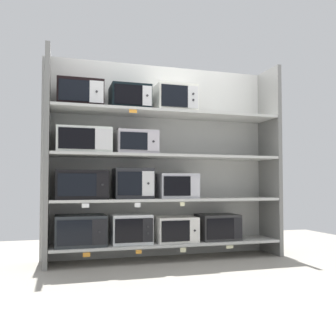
% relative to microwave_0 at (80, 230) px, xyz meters
% --- Properties ---
extents(ground, '(6.60, 6.00, 0.02)m').
position_rel_microwave_0_xyz_m(ground, '(0.98, -1.00, -0.37)').
color(ground, gray).
extents(back_panel, '(2.80, 0.04, 2.30)m').
position_rel_microwave_0_xyz_m(back_panel, '(0.98, 0.26, 0.79)').
color(back_panel, '#B2B2AD').
rests_on(back_panel, ground).
extents(upright_left, '(0.05, 0.47, 2.30)m').
position_rel_microwave_0_xyz_m(upright_left, '(-0.35, 0.00, 0.79)').
color(upright_left, slate).
rests_on(upright_left, ground).
extents(upright_right, '(0.05, 0.47, 2.30)m').
position_rel_microwave_0_xyz_m(upright_right, '(2.31, 0.00, 0.79)').
color(upright_right, slate).
rests_on(upright_right, ground).
extents(shelf_0, '(2.60, 0.47, 0.03)m').
position_rel_microwave_0_xyz_m(shelf_0, '(0.98, 0.00, -0.18)').
color(shelf_0, beige).
rests_on(shelf_0, ground).
extents(microwave_0, '(0.53, 0.43, 0.33)m').
position_rel_microwave_0_xyz_m(microwave_0, '(0.00, 0.00, 0.00)').
color(microwave_0, '#272C2F').
rests_on(microwave_0, shelf_0).
extents(microwave_1, '(0.44, 0.34, 0.32)m').
position_rel_microwave_0_xyz_m(microwave_1, '(0.55, -0.00, -0.00)').
color(microwave_1, silver).
rests_on(microwave_1, shelf_0).
extents(microwave_2, '(0.47, 0.39, 0.28)m').
position_rel_microwave_0_xyz_m(microwave_2, '(1.06, -0.00, -0.02)').
color(microwave_2, silver).
rests_on(microwave_2, shelf_0).
extents(microwave_3, '(0.46, 0.38, 0.30)m').
position_rel_microwave_0_xyz_m(microwave_3, '(1.59, -0.00, -0.01)').
color(microwave_3, '#2C2C2D').
rests_on(microwave_3, shelf_0).
extents(price_tag_0, '(0.07, 0.00, 0.04)m').
position_rel_microwave_0_xyz_m(price_tag_0, '(0.05, -0.24, -0.22)').
color(price_tag_0, orange).
extents(price_tag_1, '(0.06, 0.00, 0.04)m').
position_rel_microwave_0_xyz_m(price_tag_1, '(0.59, -0.24, -0.22)').
color(price_tag_1, orange).
extents(price_tag_2, '(0.07, 0.00, 0.05)m').
position_rel_microwave_0_xyz_m(price_tag_2, '(1.08, -0.24, -0.22)').
color(price_tag_2, beige).
extents(price_tag_3, '(0.09, 0.00, 0.03)m').
position_rel_microwave_0_xyz_m(price_tag_3, '(1.63, -0.24, -0.22)').
color(price_tag_3, beige).
extents(shelf_1, '(2.60, 0.47, 0.03)m').
position_rel_microwave_0_xyz_m(shelf_1, '(0.98, 0.00, 0.32)').
color(shelf_1, beige).
extents(microwave_4, '(0.54, 0.43, 0.31)m').
position_rel_microwave_0_xyz_m(microwave_4, '(0.01, 0.00, 0.49)').
color(microwave_4, black).
rests_on(microwave_4, shelf_1).
extents(microwave_5, '(0.43, 0.34, 0.34)m').
position_rel_microwave_0_xyz_m(microwave_5, '(0.57, 0.00, 0.50)').
color(microwave_5, '#27282C').
rests_on(microwave_5, shelf_1).
extents(microwave_6, '(0.44, 0.39, 0.28)m').
position_rel_microwave_0_xyz_m(microwave_6, '(1.08, 0.00, 0.47)').
color(microwave_6, '#B9B9C1').
rests_on(microwave_6, shelf_1).
extents(price_tag_4, '(0.07, 0.00, 0.04)m').
position_rel_microwave_0_xyz_m(price_tag_4, '(0.03, -0.24, 0.28)').
color(price_tag_4, white).
extents(price_tag_5, '(0.06, 0.00, 0.05)m').
position_rel_microwave_0_xyz_m(price_tag_5, '(0.57, -0.24, 0.27)').
color(price_tag_5, white).
extents(price_tag_6, '(0.05, 0.00, 0.04)m').
position_rel_microwave_0_xyz_m(price_tag_6, '(1.07, -0.24, 0.27)').
color(price_tag_6, beige).
extents(shelf_2, '(2.60, 0.47, 0.03)m').
position_rel_microwave_0_xyz_m(shelf_2, '(0.98, 0.00, 0.81)').
color(shelf_2, beige).
extents(microwave_7, '(0.57, 0.43, 0.27)m').
position_rel_microwave_0_xyz_m(microwave_7, '(0.02, -0.00, 0.96)').
color(microwave_7, silver).
rests_on(microwave_7, shelf_2).
extents(microwave_8, '(0.45, 0.40, 0.26)m').
position_rel_microwave_0_xyz_m(microwave_8, '(0.60, 0.00, 0.96)').
color(microwave_8, '#BAB4BC').
rests_on(microwave_8, shelf_2).
extents(shelf_3, '(2.60, 0.47, 0.03)m').
position_rel_microwave_0_xyz_m(shelf_3, '(0.98, 0.00, 1.31)').
color(shelf_3, beige).
extents(microwave_9, '(0.49, 0.34, 0.29)m').
position_rel_microwave_0_xyz_m(microwave_9, '(-0.02, 0.00, 1.47)').
color(microwave_9, black).
rests_on(microwave_9, shelf_3).
extents(microwave_10, '(0.44, 0.38, 0.27)m').
position_rel_microwave_0_xyz_m(microwave_10, '(0.53, -0.00, 1.46)').
color(microwave_10, black).
rests_on(microwave_10, shelf_3).
extents(microwave_11, '(0.46, 0.36, 0.32)m').
position_rel_microwave_0_xyz_m(microwave_11, '(1.06, -0.00, 1.48)').
color(microwave_11, silver).
rests_on(microwave_11, shelf_3).
extents(price_tag_7, '(0.08, 0.00, 0.04)m').
position_rel_microwave_0_xyz_m(price_tag_7, '(0.52, -0.24, 1.27)').
color(price_tag_7, orange).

